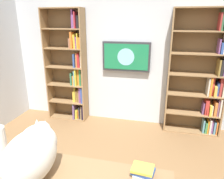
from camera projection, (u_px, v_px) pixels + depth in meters
The scene contains 7 objects.
wall_back at pixel (129, 51), 3.79m from camera, with size 4.52×0.06×2.70m, color silver.
bookshelf_left at pixel (204, 77), 3.46m from camera, with size 0.92×0.28×2.08m.
bookshelf_right at pixel (71, 69), 3.99m from camera, with size 0.76×0.28×2.09m.
wall_mounted_tv at pixel (126, 57), 3.75m from camera, with size 0.86×0.07×0.52m.
cat at pixel (33, 152), 1.56m from camera, with size 0.33×0.65×0.40m.
paper_towel_roll at pixel (0, 142), 1.82m from camera, with size 0.11×0.11×0.27m, color white.
desk_book_stack at pixel (143, 171), 1.60m from camera, with size 0.18×0.15×0.07m.
Camera 1 is at (-0.61, 1.55, 1.89)m, focal length 33.77 mm.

